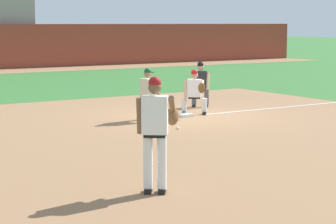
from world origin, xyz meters
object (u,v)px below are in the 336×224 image
object	(u,v)px
baseball	(178,128)
umpire	(200,82)
first_baseman	(195,90)
baserunner	(148,92)
pitcher	(156,127)
first_base_bag	(185,115)

from	to	relation	value
baseball	umpire	xyz separation A→B (m)	(3.05, 3.32, 0.76)
first_baseman	baserunner	world-z (taller)	baserunner
baserunner	pitcher	bearing A→B (deg)	-119.81
umpire	first_base_bag	bearing A→B (deg)	-136.78
first_base_bag	umpire	bearing A→B (deg)	43.22
first_baseman	baserunner	size ratio (longest dim) A/B	0.92
baseball	baserunner	world-z (taller)	baserunner
umpire	baserunner	bearing A→B (deg)	-150.87
first_baseman	umpire	bearing A→B (deg)	49.46
pitcher	umpire	bearing A→B (deg)	50.97
pitcher	umpire	size ratio (longest dim) A/B	1.27
baserunner	first_base_bag	bearing A→B (deg)	3.97
first_base_bag	baseball	size ratio (longest dim) A/B	5.14
umpire	first_baseman	bearing A→B (deg)	-130.54
baserunner	umpire	world-z (taller)	same
baseball	baserunner	bearing A→B (deg)	85.55
first_baseman	umpire	xyz separation A→B (m)	(1.16, 1.35, 0.06)
baseball	baserunner	xyz separation A→B (m)	(0.13, 1.69, 0.76)
first_base_bag	umpire	xyz separation A→B (m)	(1.63, 1.54, 0.75)
first_base_bag	first_baseman	xyz separation A→B (m)	(0.48, 0.18, 0.69)
first_base_bag	first_baseman	distance (m)	0.86
pitcher	baserunner	size ratio (longest dim) A/B	1.27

